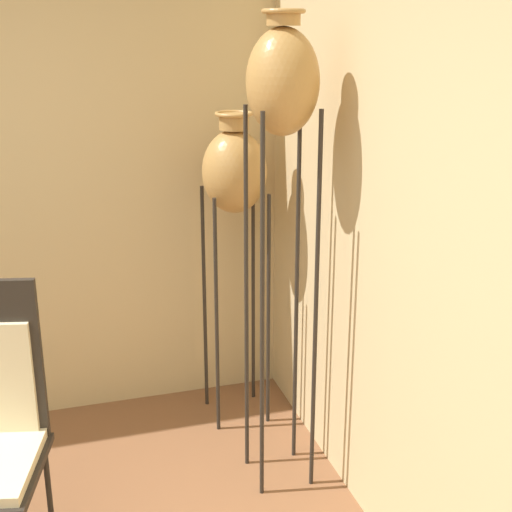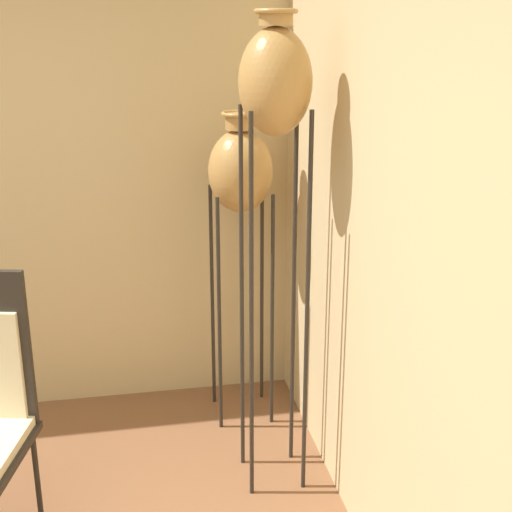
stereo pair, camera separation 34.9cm
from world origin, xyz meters
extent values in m
cube|color=#D1B784|center=(2.09, 0.00, 1.35)|extent=(0.06, 8.12, 2.70)
cylinder|color=#28231E|center=(1.65, 0.99, 0.90)|extent=(0.02, 0.02, 1.79)
cylinder|color=#28231E|center=(1.90, 0.99, 0.90)|extent=(0.02, 0.02, 1.79)
cylinder|color=#28231E|center=(1.65, 1.24, 0.90)|extent=(0.02, 0.02, 1.79)
cylinder|color=#28231E|center=(1.90, 1.24, 0.90)|extent=(0.02, 0.02, 1.79)
torus|color=#28231E|center=(1.78, 1.11, 1.79)|extent=(0.26, 0.26, 0.02)
ellipsoid|color=#B28447|center=(1.78, 1.11, 1.89)|extent=(0.31, 0.31, 0.44)
cylinder|color=#B28447|center=(1.78, 1.11, 2.14)|extent=(0.14, 0.14, 0.06)
torus|color=#B28447|center=(1.78, 1.11, 2.17)|extent=(0.18, 0.18, 0.02)
cylinder|color=#28231E|center=(1.59, 1.59, 0.65)|extent=(0.02, 0.02, 1.30)
cylinder|color=#28231E|center=(1.87, 1.59, 0.65)|extent=(0.02, 0.02, 1.30)
cylinder|color=#28231E|center=(1.59, 1.88, 0.65)|extent=(0.02, 0.02, 1.30)
cylinder|color=#28231E|center=(1.87, 1.88, 0.65)|extent=(0.02, 0.02, 1.30)
torus|color=#28231E|center=(1.73, 1.73, 1.30)|extent=(0.29, 0.29, 0.02)
ellipsoid|color=#B28447|center=(1.73, 1.73, 1.40)|extent=(0.33, 0.33, 0.43)
cylinder|color=#B28447|center=(1.73, 1.73, 1.65)|extent=(0.15, 0.15, 0.08)
torus|color=#B28447|center=(1.73, 1.73, 1.69)|extent=(0.19, 0.19, 0.02)
cylinder|color=#28231E|center=(0.69, 0.92, 0.24)|extent=(0.02, 0.02, 0.48)
camera|label=1|loc=(0.80, -1.75, 2.13)|focal=50.00mm
camera|label=2|loc=(1.14, -1.84, 2.13)|focal=50.00mm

